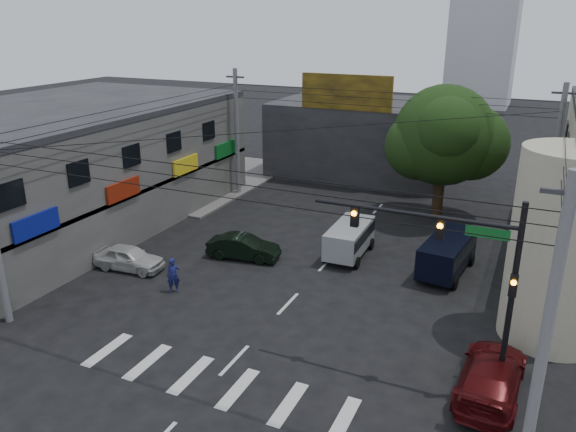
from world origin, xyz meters
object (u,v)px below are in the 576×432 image
Objects in this scene: utility_pole_near_right at (546,337)px; utility_pole_far_right at (554,163)px; street_tree at (444,136)px; traffic_officer at (173,276)px; maroon_sedan at (491,375)px; silver_minivan at (349,241)px; traffic_gantry at (462,262)px; navy_van at (447,256)px; white_compact at (129,258)px; utility_pole_far_left at (237,133)px; dark_sedan at (243,247)px.

utility_pole_near_right is 20.50m from utility_pole_far_right.
traffic_officer is (-9.51, -16.20, -4.60)m from street_tree.
street_tree is at bearing -71.36° from maroon_sedan.
silver_minivan is at bearing 9.82° from traffic_officer.
traffic_gantry is at bearing -144.77° from silver_minivan.
navy_van reaches higher than maroon_sedan.
maroon_sedan is 1.22× the size of silver_minivan.
traffic_officer is at bearing -136.48° from utility_pole_far_right.
maroon_sedan is at bearing -104.36° from white_compact.
utility_pole_near_right reaches higher than navy_van.
utility_pole_far_left is 1.78× the size of maroon_sedan.
silver_minivan is (5.18, 2.74, 0.25)m from dark_sedan.
street_tree reaches higher than traffic_gantry.
traffic_officer is (-11.58, -7.70, -0.09)m from navy_van.
navy_van is at bearing -120.57° from utility_pole_far_right.
utility_pole_far_left is 14.62m from white_compact.
traffic_gantry reaches higher than white_compact.
utility_pole_far_right is (0.00, 20.50, 0.00)m from utility_pole_near_right.
street_tree is 14.86m from dark_sedan.
utility_pole_far_left is at bearing 137.14° from traffic_gantry.
silver_minivan reaches higher than white_compact.
utility_pole_near_right is at bearing -59.23° from traffic_officer.
traffic_officer reaches higher than maroon_sedan.
utility_pole_far_left is (-18.32, 17.00, -0.23)m from traffic_gantry.
utility_pole_near_right is 5.30× the size of traffic_officer.
white_compact is at bearing 161.78° from utility_pole_near_right.
dark_sedan is 10.83m from navy_van.
dark_sedan is at bearing 111.06° from navy_van.
maroon_sedan is 9.98m from navy_van.
silver_minivan is at bearing -45.77° from maroon_sedan.
utility_pole_near_right is at bearing -44.31° from utility_pole_far_left.
traffic_gantry is at bearing -127.51° from dark_sedan.
street_tree is 5.01× the size of traffic_officer.
utility_pole_far_left is 18.55m from navy_van.
white_compact is 2.26× the size of traffic_officer.
street_tree reaches higher than white_compact.
utility_pole_near_right is 2.22× the size of dark_sedan.
street_tree reaches higher than silver_minivan.
utility_pole_near_right is at bearing 112.35° from maroon_sedan.
utility_pole_far_left is 16.43m from traffic_officer.
silver_minivan is (-9.73, -7.52, -3.70)m from utility_pole_far_right.
maroon_sedan is at bearing -47.75° from traffic_officer.
traffic_gantry reaches higher than dark_sedan.
utility_pole_far_right reaches higher than silver_minivan.
navy_van is (5.30, 0.01, 0.06)m from silver_minivan.
silver_minivan reaches higher than dark_sedan.
dark_sedan is 0.80× the size of maroon_sedan.
maroon_sedan is 1.04× the size of navy_van.
utility_pole_near_right is 1.00× the size of utility_pole_far_right.
street_tree is 9.85m from navy_van.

